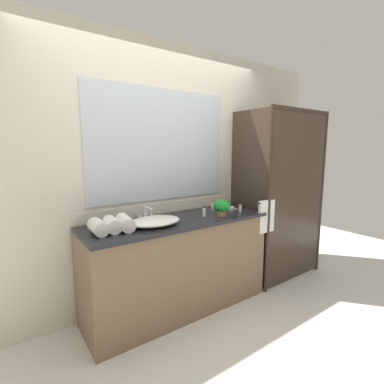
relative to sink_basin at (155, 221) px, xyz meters
The scene contains 14 objects.
ground_plane 0.98m from the sink_basin, ahead, with size 8.00×8.00×0.00m, color silver.
wall_back_with_mirror 0.60m from the sink_basin, 54.10° to the left, with size 4.40×0.06×2.60m.
vanity_cabinet 0.56m from the sink_basin, ahead, with size 1.80×0.58×0.90m.
shower_enclosure 1.56m from the sink_basin, ahead, with size 1.20×0.59×2.00m.
sink_basin is the anchor object (origin of this frame).
faucet 0.17m from the sink_basin, 90.00° to the left, with size 0.17×0.15×0.14m.
potted_plant 0.71m from the sink_basin, ahead, with size 0.16×0.16×0.17m.
soap_dish 1.00m from the sink_basin, ahead, with size 0.10×0.07×0.04m.
amenity_bottle_lotion 0.98m from the sink_basin, ahead, with size 0.03×0.03×0.08m.
amenity_bottle_body_wash 0.84m from the sink_basin, 13.40° to the left, with size 0.03×0.03×0.09m.
amenity_bottle_shampoo 0.55m from the sink_basin, ahead, with size 0.03×0.03×0.10m.
rolled_towel_near_edge 0.49m from the sink_basin, behind, with size 0.12×0.12×0.21m, color white.
rolled_towel_middle 0.38m from the sink_basin, behind, with size 0.12×0.12×0.21m, color white.
rolled_towel_far_edge 0.27m from the sink_basin, behind, with size 0.12×0.12×0.25m, color white.
Camera 1 is at (-1.39, -2.17, 1.56)m, focal length 26.28 mm.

